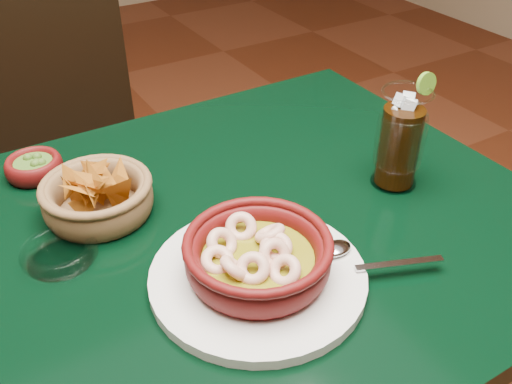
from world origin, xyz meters
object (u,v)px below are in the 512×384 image
dining_chair (64,152)px  cola_drink (400,140)px  dining_table (173,296)px  shrimp_plate (258,262)px  chip_basket (98,196)px

dining_chair → cola_drink: bearing=-62.8°
cola_drink → dining_table: bearing=173.8°
shrimp_plate → dining_chair: bearing=94.6°
dining_table → dining_chair: (0.01, 0.71, -0.11)m
dining_chair → chip_basket: 0.63m
dining_chair → shrimp_plate: (0.07, -0.84, 0.24)m
dining_table → dining_chair: 0.72m
dining_table → chip_basket: chip_basket is taller
chip_basket → cola_drink: bearing=-21.0°
dining_chair → dining_table: bearing=-90.8°
dining_chair → cola_drink: dining_chair is taller
dining_table → shrimp_plate: bearing=-58.7°
dining_chair → chip_basket: bearing=-96.4°
dining_chair → cola_drink: 0.90m
dining_chair → cola_drink: (0.39, -0.76, 0.29)m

